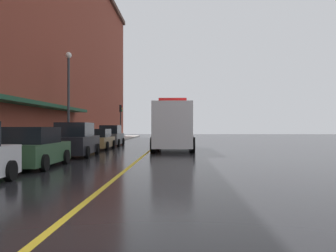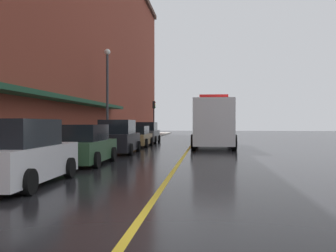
# 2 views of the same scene
# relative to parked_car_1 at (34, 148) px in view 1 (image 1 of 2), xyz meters

# --- Properties ---
(ground_plane) EXTENTS (112.00, 112.00, 0.00)m
(ground_plane) POSITION_rel_parked_car_1_xyz_m (3.91, 15.80, -0.78)
(ground_plane) COLOR black
(sidewalk_left) EXTENTS (2.40, 70.00, 0.15)m
(sidewalk_left) POSITION_rel_parked_car_1_xyz_m (-2.29, 15.80, -0.71)
(sidewalk_left) COLOR #ADA8A0
(sidewalk_left) RESTS_ON ground
(lane_center_stripe) EXTENTS (0.16, 70.00, 0.01)m
(lane_center_stripe) POSITION_rel_parked_car_1_xyz_m (3.91, 15.80, -0.78)
(lane_center_stripe) COLOR gold
(lane_center_stripe) RESTS_ON ground
(brick_building_left) EXTENTS (11.26, 64.00, 19.44)m
(brick_building_left) POSITION_rel_parked_car_1_xyz_m (-8.54, 14.80, 8.95)
(brick_building_left) COLOR brown
(brick_building_left) RESTS_ON ground
(parked_car_1) EXTENTS (2.04, 4.49, 1.67)m
(parked_car_1) POSITION_rel_parked_car_1_xyz_m (0.00, 0.00, 0.00)
(parked_car_1) COLOR #2D5133
(parked_car_1) RESTS_ON ground
(parked_car_2) EXTENTS (2.22, 4.76, 1.92)m
(parked_car_2) POSITION_rel_parked_car_1_xyz_m (0.06, 5.88, 0.11)
(parked_car_2) COLOR black
(parked_car_2) RESTS_ON ground
(parked_car_3) EXTENTS (2.05, 4.42, 1.53)m
(parked_car_3) POSITION_rel_parked_car_1_xyz_m (-0.07, 12.23, -0.06)
(parked_car_3) COLOR #A5844C
(parked_car_3) RESTS_ON ground
(parked_car_4) EXTENTS (1.98, 4.30, 1.82)m
(parked_car_4) POSITION_rel_parked_car_1_xyz_m (-0.10, 17.56, 0.06)
(parked_car_4) COLOR #595B60
(parked_car_4) RESTS_ON ground
(box_truck) EXTENTS (2.97, 8.87, 3.54)m
(box_truck) POSITION_rel_parked_car_1_xyz_m (5.58, 12.06, 0.91)
(box_truck) COLOR silver
(box_truck) RESTS_ON ground
(parking_meter_0) EXTENTS (0.14, 0.18, 1.33)m
(parking_meter_0) POSITION_rel_parked_car_1_xyz_m (-1.44, 14.95, 0.28)
(parking_meter_0) COLOR #4C4C51
(parking_meter_0) RESTS_ON sidewalk_left
(street_lamp_left) EXTENTS (0.44, 0.44, 6.94)m
(street_lamp_left) POSITION_rel_parked_car_1_xyz_m (-2.04, 11.40, 3.62)
(street_lamp_left) COLOR #33383D
(street_lamp_left) RESTS_ON sidewalk_left
(traffic_light_near) EXTENTS (0.38, 0.36, 4.30)m
(traffic_light_near) POSITION_rel_parked_car_1_xyz_m (-1.38, 30.95, 2.37)
(traffic_light_near) COLOR #232326
(traffic_light_near) RESTS_ON sidewalk_left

